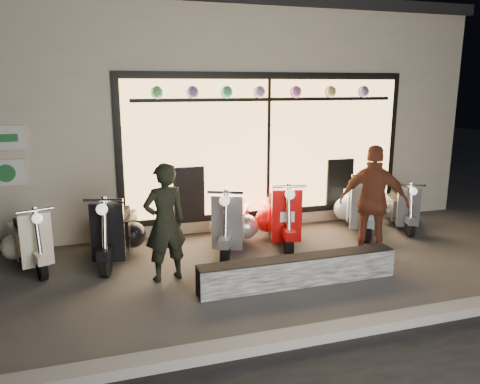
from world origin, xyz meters
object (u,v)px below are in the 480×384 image
object	(u,v)px
man	(165,223)
woman	(374,202)
scooter_silver	(232,222)
scooter_red	(280,216)
graffiti_barrier	(299,271)

from	to	relation	value
man	woman	bearing A→B (deg)	166.10
scooter_silver	scooter_red	bearing A→B (deg)	31.30
graffiti_barrier	scooter_silver	world-z (taller)	scooter_silver
graffiti_barrier	scooter_silver	distance (m)	1.79
graffiti_barrier	man	bearing A→B (deg)	156.61
man	scooter_red	bearing A→B (deg)	-165.73
scooter_red	man	distance (m)	2.45
man	woman	xyz separation A→B (m)	(3.23, -0.06, 0.06)
graffiti_barrier	man	size ratio (longest dim) A/B	1.69
scooter_silver	man	distance (m)	1.65
scooter_silver	man	xyz separation A→B (m)	(-1.25, -1.00, 0.39)
scooter_silver	scooter_red	size ratio (longest dim) A/B	0.96
scooter_red	woman	distance (m)	1.64
scooter_red	man	bearing A→B (deg)	-140.61
graffiti_barrier	woman	distance (m)	1.82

